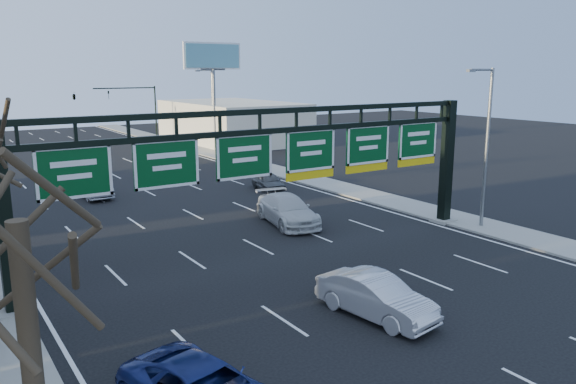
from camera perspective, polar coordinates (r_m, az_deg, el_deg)
ground at (r=21.54m, az=10.97°, el=-12.25°), size 160.00×160.00×0.00m
sidewalk_right at (r=44.00m, az=4.60°, el=0.65°), size 3.00×120.00×0.12m
lane_markings at (r=37.61m, az=-10.91°, el=-1.61°), size 21.60×120.00×0.01m
sign_gantry at (r=26.31m, az=-0.67°, el=3.00°), size 24.60×1.20×7.20m
building_right_distant at (r=72.55m, az=-5.71°, el=7.13°), size 12.00×20.00×5.00m
tree_near at (r=9.93m, az=-26.42°, el=3.12°), size 3.60×3.60×8.86m
streetlight_near at (r=33.26m, az=19.45°, el=5.03°), size 2.15×0.22×9.00m
streetlight_far at (r=60.05m, az=-7.61°, el=8.51°), size 2.15×0.22×9.00m
billboard_right at (r=65.52m, az=-7.66°, el=12.29°), size 7.00×0.50×12.00m
traffic_signal_mast at (r=71.61m, az=-17.98°, el=8.94°), size 10.16×0.54×7.00m
car_silver_sedan at (r=21.06m, az=8.90°, el=-10.45°), size 2.29×4.91×1.56m
car_white_wagon at (r=33.03m, az=-0.07°, el=-1.82°), size 3.37×6.07×1.66m
car_grey_far at (r=42.34m, az=-2.00°, el=1.07°), size 2.26×4.16×1.34m
car_silver_distant at (r=42.43m, az=-19.26°, el=0.57°), size 1.83×4.83×1.57m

